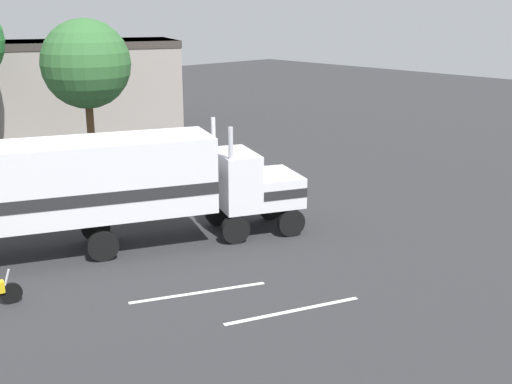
{
  "coord_description": "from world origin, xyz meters",
  "views": [
    {
      "loc": [
        -16.69,
        -18.17,
        8.74
      ],
      "look_at": [
        -0.02,
        -0.46,
        1.6
      ],
      "focal_mm": 44.79,
      "sensor_mm": 36.0,
      "label": 1
    }
  ],
  "objects_px": {
    "parked_car": "(24,171)",
    "tree_center": "(86,64)",
    "semi_truck": "(98,184)",
    "person_bystander": "(101,201)"
  },
  "relations": [
    {
      "from": "parked_car",
      "to": "tree_center",
      "type": "relative_size",
      "value": 0.57
    },
    {
      "from": "semi_truck",
      "to": "tree_center",
      "type": "height_order",
      "value": "tree_center"
    },
    {
      "from": "semi_truck",
      "to": "tree_center",
      "type": "bearing_deg",
      "value": 61.96
    },
    {
      "from": "semi_truck",
      "to": "person_bystander",
      "type": "height_order",
      "value": "semi_truck"
    },
    {
      "from": "person_bystander",
      "to": "tree_center",
      "type": "height_order",
      "value": "tree_center"
    },
    {
      "from": "semi_truck",
      "to": "parked_car",
      "type": "distance_m",
      "value": 10.42
    },
    {
      "from": "semi_truck",
      "to": "tree_center",
      "type": "relative_size",
      "value": 1.73
    },
    {
      "from": "parked_car",
      "to": "tree_center",
      "type": "height_order",
      "value": "tree_center"
    },
    {
      "from": "person_bystander",
      "to": "parked_car",
      "type": "height_order",
      "value": "person_bystander"
    },
    {
      "from": "parked_car",
      "to": "semi_truck",
      "type": "bearing_deg",
      "value": -98.74
    }
  ]
}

